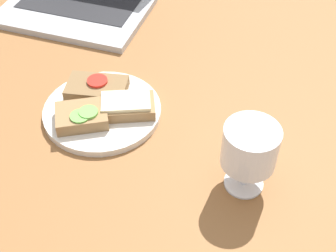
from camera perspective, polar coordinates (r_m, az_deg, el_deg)
wooden_table at (r=87.02cm, az=-0.69°, el=-0.50°), size 140.00×140.00×3.00cm
plate at (r=88.43cm, az=-8.00°, el=1.83°), size 21.99×21.99×1.33cm
sandwich_with_tomato at (r=90.70cm, az=-8.65°, el=4.60°), size 12.42×8.90×2.75cm
sandwich_with_cucumber at (r=85.16cm, az=-10.45°, el=1.22°), size 11.30×10.40×2.92cm
sandwich_with_cheese at (r=85.78cm, az=-5.23°, el=2.31°), size 12.12×10.00×2.80cm
wine_glass at (r=71.45cm, az=9.93°, el=-2.81°), size 8.60×8.60×12.39cm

